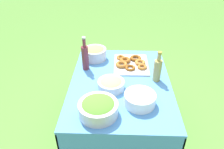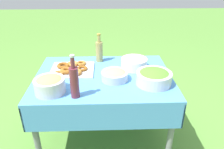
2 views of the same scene
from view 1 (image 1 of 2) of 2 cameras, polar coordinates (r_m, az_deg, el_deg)
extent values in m
plane|color=#568C38|center=(2.45, 1.86, -15.19)|extent=(14.00, 14.00, 0.00)
cube|color=#4C8CD1|center=(1.99, 2.22, -2.19)|extent=(1.22, 0.90, 0.02)
cube|color=#4C8CD1|center=(2.11, 14.32, -5.04)|extent=(1.22, 0.01, 0.22)
cube|color=#4C8CD1|center=(2.10, -10.07, -4.60)|extent=(1.22, 0.01, 0.22)
cube|color=#4C8CD1|center=(1.63, 2.07, -18.32)|extent=(0.01, 0.90, 0.22)
cube|color=#4C8CD1|center=(2.56, 2.19, 3.56)|extent=(0.01, 0.90, 0.22)
cylinder|color=slate|center=(2.67, 10.49, -1.40)|extent=(0.05, 0.05, 0.67)
cylinder|color=slate|center=(2.66, -6.34, -1.08)|extent=(0.05, 0.05, 0.67)
cylinder|color=silver|center=(1.63, -3.60, -8.96)|extent=(0.30, 0.30, 0.10)
ellipsoid|color=#51892D|center=(1.60, -3.65, -7.98)|extent=(0.26, 0.26, 0.07)
cylinder|color=#B2B7BC|center=(1.88, -0.24, -2.69)|extent=(0.23, 0.23, 0.07)
ellipsoid|color=tan|center=(1.87, -0.24, -2.12)|extent=(0.20, 0.20, 0.07)
cube|color=silver|center=(2.22, 5.02, 2.60)|extent=(0.40, 0.34, 0.02)
torus|color=brown|center=(2.29, 6.21, 4.27)|extent=(0.17, 0.17, 0.03)
torus|color=#A36628|center=(2.17, 2.49, 2.66)|extent=(0.17, 0.17, 0.03)
torus|color=#B27533|center=(2.22, 7.37, 3.15)|extent=(0.13, 0.13, 0.03)
torus|color=#A36628|center=(2.16, 7.88, 1.98)|extent=(0.13, 0.13, 0.03)
torus|color=#A36628|center=(2.30, 2.17, 4.49)|extent=(0.11, 0.11, 0.03)
torus|color=#93561E|center=(2.25, 3.44, 3.78)|extent=(0.15, 0.15, 0.04)
torus|color=brown|center=(2.13, 4.78, 1.78)|extent=(0.14, 0.14, 0.02)
cylinder|color=white|center=(1.75, 7.17, -7.47)|extent=(0.25, 0.25, 0.01)
cylinder|color=white|center=(1.75, 7.19, -7.17)|extent=(0.25, 0.25, 0.01)
cylinder|color=white|center=(1.74, 7.22, -6.87)|extent=(0.25, 0.25, 0.01)
cylinder|color=white|center=(1.73, 7.25, -6.57)|extent=(0.25, 0.25, 0.01)
cylinder|color=white|center=(1.72, 7.28, -6.27)|extent=(0.25, 0.25, 0.01)
cylinder|color=white|center=(1.71, 7.31, -5.96)|extent=(0.25, 0.25, 0.01)
cylinder|color=white|center=(1.71, 7.33, -5.65)|extent=(0.25, 0.25, 0.01)
cylinder|color=white|center=(1.70, 7.36, -5.34)|extent=(0.25, 0.25, 0.01)
cylinder|color=#998E4C|center=(1.99, 11.75, 1.01)|extent=(0.07, 0.07, 0.20)
cylinder|color=#998E4C|center=(1.92, 12.22, 4.46)|extent=(0.03, 0.03, 0.07)
cylinder|color=#A58C33|center=(1.90, 12.38, 5.60)|extent=(0.04, 0.04, 0.01)
cylinder|color=maroon|center=(2.12, -7.00, 4.28)|extent=(0.07, 0.07, 0.24)
cylinder|color=maroon|center=(2.04, -7.31, 8.23)|extent=(0.03, 0.03, 0.08)
cylinder|color=#B7B7B7|center=(2.02, -7.42, 9.49)|extent=(0.03, 0.03, 0.02)
cylinder|color=silver|center=(2.31, -4.47, 5.39)|extent=(0.24, 0.24, 0.11)
ellipsoid|color=#ADCC59|center=(2.29, -4.52, 6.35)|extent=(0.21, 0.21, 0.07)
camera|label=2|loc=(2.36, -47.95, 17.51)|focal=35.00mm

